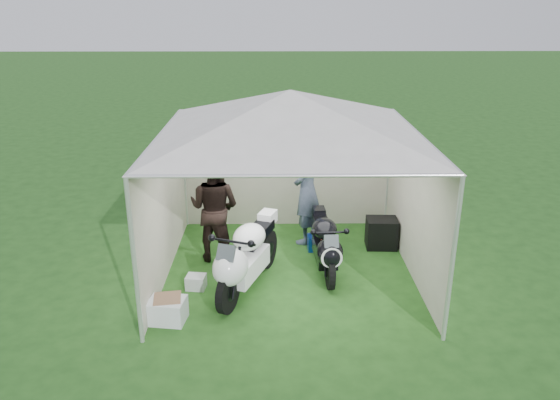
# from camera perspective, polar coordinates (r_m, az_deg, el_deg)

# --- Properties ---
(ground) EXTENTS (80.00, 80.00, 0.00)m
(ground) POSITION_cam_1_polar(r_m,az_deg,el_deg) (9.20, 0.96, -7.33)
(ground) COLOR #1E4816
(ground) RESTS_ON ground
(canopy_tent) EXTENTS (5.66, 5.66, 3.00)m
(canopy_tent) POSITION_cam_1_polar(r_m,az_deg,el_deg) (8.35, 1.05, 8.62)
(canopy_tent) COLOR silver
(canopy_tent) RESTS_ON ground
(motorcycle_white) EXTENTS (1.03, 2.07, 1.06)m
(motorcycle_white) POSITION_cam_1_polar(r_m,az_deg,el_deg) (8.34, -3.66, -5.88)
(motorcycle_white) COLOR black
(motorcycle_white) RESTS_ON ground
(motorcycle_black) EXTENTS (0.47, 1.85, 0.91)m
(motorcycle_black) POSITION_cam_1_polar(r_m,az_deg,el_deg) (8.95, 4.77, -4.60)
(motorcycle_black) COLOR black
(motorcycle_black) RESTS_ON ground
(paddock_stand) EXTENTS (0.39, 0.25, 0.28)m
(paddock_stand) POSITION_cam_1_polar(r_m,az_deg,el_deg) (9.86, 4.01, -4.49)
(paddock_stand) COLOR blue
(paddock_stand) RESTS_ON ground
(person_dark_jacket) EXTENTS (1.11, 1.00, 1.89)m
(person_dark_jacket) POSITION_cam_1_polar(r_m,az_deg,el_deg) (9.28, -6.88, -0.82)
(person_dark_jacket) COLOR black
(person_dark_jacket) RESTS_ON ground
(person_blue_jacket) EXTENTS (0.74, 0.87, 2.01)m
(person_blue_jacket) POSITION_cam_1_polar(r_m,az_deg,el_deg) (9.89, 2.85, 1.02)
(person_blue_jacket) COLOR slate
(person_blue_jacket) RESTS_ON ground
(equipment_box) EXTENTS (0.56, 0.46, 0.54)m
(equipment_box) POSITION_cam_1_polar(r_m,az_deg,el_deg) (10.08, 10.55, -3.41)
(equipment_box) COLOR black
(equipment_box) RESTS_ON ground
(crate_0) EXTENTS (0.55, 0.46, 0.33)m
(crate_0) POSITION_cam_1_polar(r_m,az_deg,el_deg) (7.95, -11.69, -11.23)
(crate_0) COLOR silver
(crate_0) RESTS_ON ground
(crate_1) EXTENTS (0.43, 0.43, 0.34)m
(crate_1) POSITION_cam_1_polar(r_m,az_deg,el_deg) (7.99, -11.62, -11.03)
(crate_1) COLOR brown
(crate_1) RESTS_ON ground
(crate_2) EXTENTS (0.32, 0.28, 0.22)m
(crate_2) POSITION_cam_1_polar(r_m,az_deg,el_deg) (8.71, -8.77, -8.47)
(crate_2) COLOR #B6BBBF
(crate_2) RESTS_ON ground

